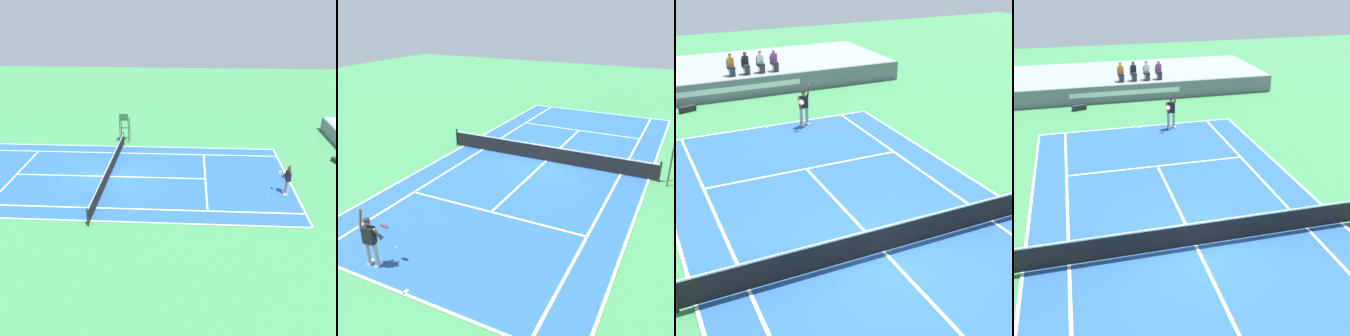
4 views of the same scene
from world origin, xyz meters
TOP-DOWN VIEW (x-y plane):
  - ground_plane at (0.00, 0.00)m, footprint 80.00×80.00m
  - court at (0.00, 0.00)m, footprint 11.08×23.88m
  - net at (0.00, 0.00)m, footprint 11.98×0.10m
  - tennis_player at (1.78, 11.26)m, footprint 0.75×0.69m
  - tennis_ball at (1.79, 10.18)m, footprint 0.07×0.07m
  - umpire_chair at (-6.65, 0.00)m, footprint 0.77×0.77m

SIDE VIEW (x-z plane):
  - ground_plane at x=0.00m, z-range 0.00..0.00m
  - court at x=0.00m, z-range 0.00..0.02m
  - tennis_ball at x=1.79m, z-range 0.00..0.07m
  - net at x=0.00m, z-range -0.01..1.06m
  - tennis_player at x=1.78m, z-range -0.05..2.04m
  - umpire_chair at x=-6.65m, z-range 0.34..2.78m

